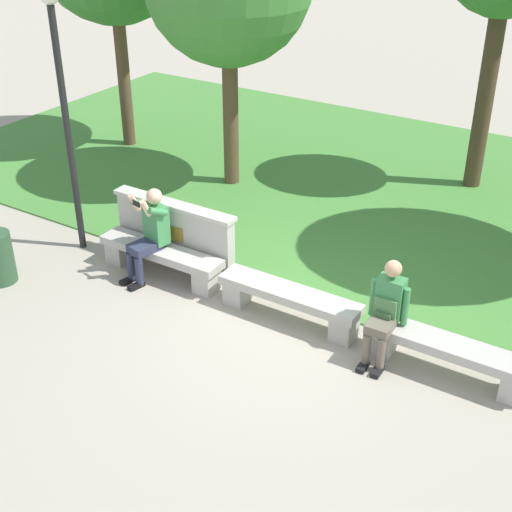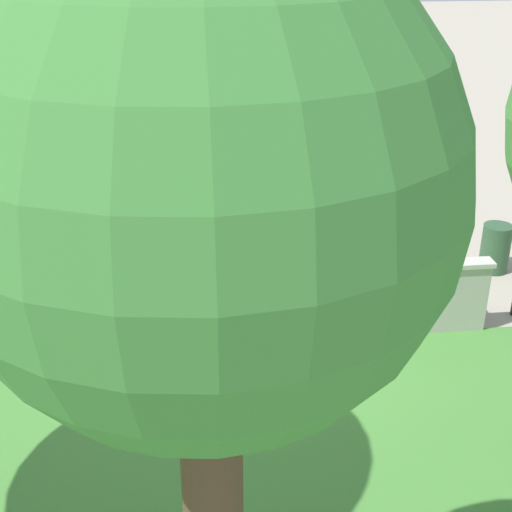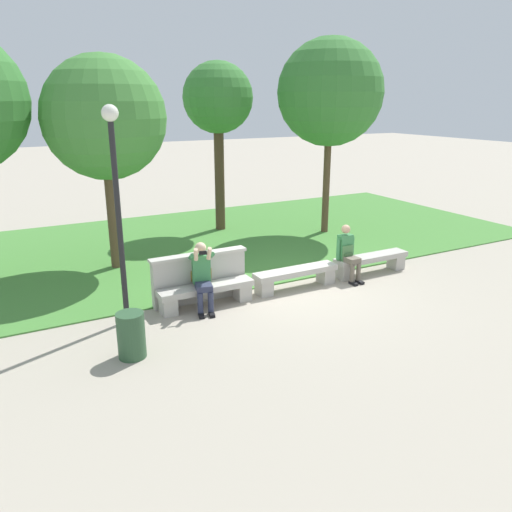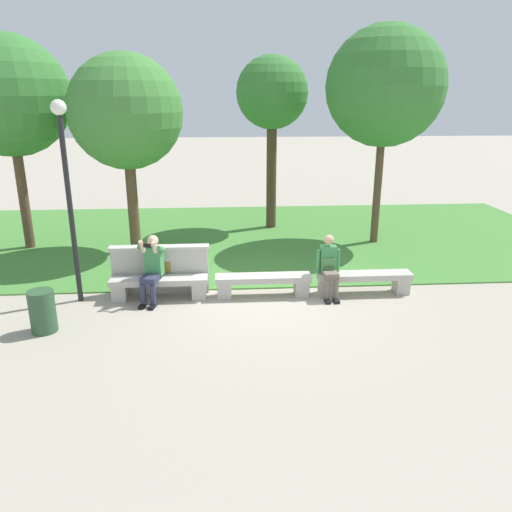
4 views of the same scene
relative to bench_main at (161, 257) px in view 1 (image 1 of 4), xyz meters
name	(u,v)px [view 1 (image 1 of 4)]	position (x,y,z in m)	size (l,w,h in m)	color
ground_plane	(289,319)	(2.09, 0.00, -0.30)	(80.00, 80.00, 0.00)	#A89E8C
grass_strip	(413,198)	(2.09, 4.38, -0.28)	(18.12, 8.00, 0.03)	#478438
bench_main	(161,257)	(0.00, 0.00, 0.00)	(1.94, 0.40, 0.45)	#B7B2A8
bench_near	(289,300)	(2.09, 0.00, 0.00)	(1.94, 0.40, 0.45)	#B7B2A8
bench_mid	(447,353)	(4.18, 0.00, 0.00)	(1.94, 0.40, 0.45)	#B7B2A8
backrest_wall_with_plaque	(175,234)	(0.00, 0.34, 0.22)	(2.01, 0.24, 1.01)	#B7B2A8
person_photographer	(150,230)	(-0.10, -0.08, 0.44)	(0.53, 0.77, 1.32)	black
person_distant	(386,309)	(3.42, -0.07, 0.37)	(0.48, 0.68, 1.26)	black
backpack	(387,310)	(3.40, -0.01, 0.33)	(0.28, 0.24, 0.43)	#4C7F47
lamp_post	(61,85)	(-1.58, 0.03, 2.22)	(0.28, 0.28, 3.85)	black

